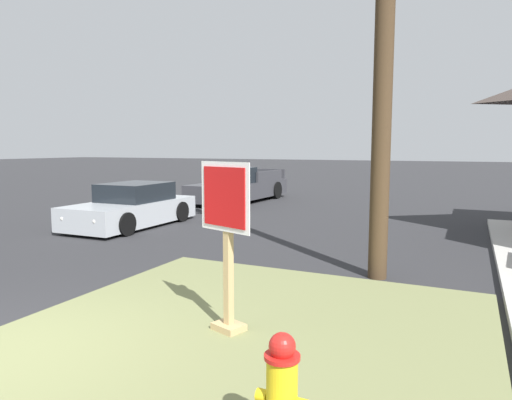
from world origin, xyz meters
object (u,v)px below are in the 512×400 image
(parked_sedan_silver, at_px, (132,207))
(pickup_truck_charcoal, at_px, (239,187))
(stop_sign, at_px, (227,248))
(manhole_cover, at_px, (161,289))

(parked_sedan_silver, height_order, pickup_truck_charcoal, pickup_truck_charcoal)
(stop_sign, distance_m, manhole_cover, 2.46)
(pickup_truck_charcoal, bearing_deg, parked_sedan_silver, -90.22)
(stop_sign, xyz_separation_m, parked_sedan_silver, (-6.33, 5.79, -0.56))
(stop_sign, bearing_deg, manhole_cover, 147.76)
(parked_sedan_silver, bearing_deg, pickup_truck_charcoal, 89.78)
(parked_sedan_silver, distance_m, pickup_truck_charcoal, 6.72)
(manhole_cover, relative_size, pickup_truck_charcoal, 0.12)
(stop_sign, distance_m, pickup_truck_charcoal, 14.02)
(stop_sign, bearing_deg, parked_sedan_silver, 137.54)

